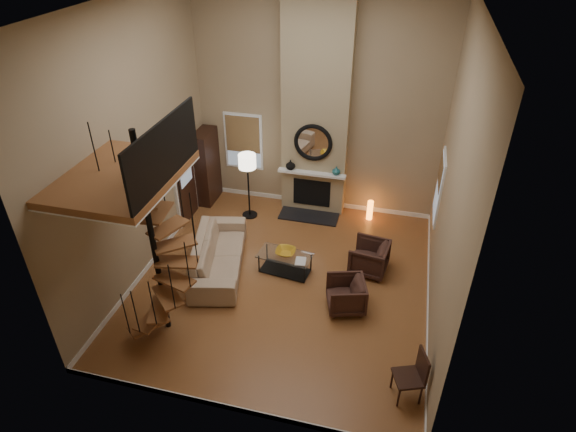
% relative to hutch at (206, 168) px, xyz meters
% --- Properties ---
extents(ground, '(6.00, 6.50, 0.01)m').
position_rel_hutch_xyz_m(ground, '(2.81, -2.79, -0.95)').
color(ground, '#A66735').
rests_on(ground, ground).
extents(back_wall, '(6.00, 0.02, 5.50)m').
position_rel_hutch_xyz_m(back_wall, '(2.81, 0.46, 1.80)').
color(back_wall, '#9D8765').
rests_on(back_wall, ground).
extents(front_wall, '(6.00, 0.02, 5.50)m').
position_rel_hutch_xyz_m(front_wall, '(2.81, -6.04, 1.80)').
color(front_wall, '#9D8765').
rests_on(front_wall, ground).
extents(left_wall, '(0.02, 6.50, 5.50)m').
position_rel_hutch_xyz_m(left_wall, '(-0.19, -2.79, 1.80)').
color(left_wall, '#9D8765').
rests_on(left_wall, ground).
extents(right_wall, '(0.02, 6.50, 5.50)m').
position_rel_hutch_xyz_m(right_wall, '(5.81, -2.79, 1.80)').
color(right_wall, '#9D8765').
rests_on(right_wall, ground).
extents(ceiling, '(6.00, 6.50, 0.01)m').
position_rel_hutch_xyz_m(ceiling, '(2.81, -2.79, 4.54)').
color(ceiling, silver).
rests_on(ceiling, back_wall).
extents(baseboard_back, '(6.00, 0.02, 0.12)m').
position_rel_hutch_xyz_m(baseboard_back, '(2.81, 0.45, -0.89)').
color(baseboard_back, white).
rests_on(baseboard_back, ground).
extents(baseboard_front, '(6.00, 0.02, 0.12)m').
position_rel_hutch_xyz_m(baseboard_front, '(2.81, -6.03, -0.89)').
color(baseboard_front, white).
rests_on(baseboard_front, ground).
extents(baseboard_left, '(0.02, 6.50, 0.12)m').
position_rel_hutch_xyz_m(baseboard_left, '(-0.18, -2.79, -0.89)').
color(baseboard_left, white).
rests_on(baseboard_left, ground).
extents(baseboard_right, '(0.02, 6.50, 0.12)m').
position_rel_hutch_xyz_m(baseboard_right, '(5.80, -2.79, -0.89)').
color(baseboard_right, white).
rests_on(baseboard_right, ground).
extents(chimney_breast, '(1.60, 0.38, 5.50)m').
position_rel_hutch_xyz_m(chimney_breast, '(2.81, 0.27, 1.80)').
color(chimney_breast, tan).
rests_on(chimney_breast, ground).
extents(hearth, '(1.50, 0.60, 0.04)m').
position_rel_hutch_xyz_m(hearth, '(2.81, -0.22, -0.93)').
color(hearth, black).
rests_on(hearth, ground).
extents(firebox, '(0.95, 0.02, 0.72)m').
position_rel_hutch_xyz_m(firebox, '(2.81, 0.07, -0.40)').
color(firebox, black).
rests_on(firebox, chimney_breast).
extents(mantel, '(1.70, 0.18, 0.06)m').
position_rel_hutch_xyz_m(mantel, '(2.81, -0.01, 0.20)').
color(mantel, white).
rests_on(mantel, chimney_breast).
extents(mirror_frame, '(0.94, 0.10, 0.94)m').
position_rel_hutch_xyz_m(mirror_frame, '(2.81, 0.05, 1.00)').
color(mirror_frame, black).
rests_on(mirror_frame, chimney_breast).
extents(mirror_disc, '(0.80, 0.01, 0.80)m').
position_rel_hutch_xyz_m(mirror_disc, '(2.81, 0.06, 1.00)').
color(mirror_disc, white).
rests_on(mirror_disc, chimney_breast).
extents(vase_left, '(0.24, 0.24, 0.25)m').
position_rel_hutch_xyz_m(vase_left, '(2.26, 0.03, 0.35)').
color(vase_left, black).
rests_on(vase_left, mantel).
extents(vase_right, '(0.20, 0.20, 0.21)m').
position_rel_hutch_xyz_m(vase_right, '(3.41, 0.03, 0.33)').
color(vase_right, '#1B5960').
rests_on(vase_right, mantel).
extents(window_back, '(1.02, 0.06, 1.52)m').
position_rel_hutch_xyz_m(window_back, '(0.91, 0.44, 0.67)').
color(window_back, white).
rests_on(window_back, back_wall).
extents(window_right, '(0.06, 1.02, 1.52)m').
position_rel_hutch_xyz_m(window_right, '(5.78, -0.79, 0.68)').
color(window_right, white).
rests_on(window_right, right_wall).
extents(entry_door, '(0.10, 1.05, 2.16)m').
position_rel_hutch_xyz_m(entry_door, '(-0.14, -0.99, 0.10)').
color(entry_door, white).
rests_on(entry_door, ground).
extents(loft, '(1.70, 2.20, 1.09)m').
position_rel_hutch_xyz_m(loft, '(0.77, -4.59, 2.29)').
color(loft, brown).
rests_on(loft, left_wall).
extents(spiral_stair, '(1.47, 1.47, 4.06)m').
position_rel_hutch_xyz_m(spiral_stair, '(1.03, -4.58, 0.83)').
color(spiral_stair, black).
rests_on(spiral_stair, ground).
extents(hutch, '(0.43, 0.90, 2.02)m').
position_rel_hutch_xyz_m(hutch, '(0.00, 0.00, 0.00)').
color(hutch, black).
rests_on(hutch, ground).
extents(sofa, '(1.55, 2.68, 0.74)m').
position_rel_hutch_xyz_m(sofa, '(1.32, -2.71, -0.55)').
color(sofa, tan).
rests_on(sofa, ground).
extents(armchair_near, '(0.88, 0.86, 0.71)m').
position_rel_hutch_xyz_m(armchair_near, '(4.59, -2.00, -0.60)').
color(armchair_near, '#3C231C').
rests_on(armchair_near, ground).
extents(armchair_far, '(0.90, 0.89, 0.66)m').
position_rel_hutch_xyz_m(armchair_far, '(4.27, -3.26, -0.60)').
color(armchair_far, '#3C231C').
rests_on(armchair_far, ground).
extents(coffee_table, '(1.22, 0.71, 0.44)m').
position_rel_hutch_xyz_m(coffee_table, '(2.77, -2.47, -0.67)').
color(coffee_table, silver).
rests_on(coffee_table, ground).
extents(bowl, '(0.43, 0.43, 0.11)m').
position_rel_hutch_xyz_m(bowl, '(2.77, -2.42, -0.45)').
color(bowl, gold).
rests_on(bowl, coffee_table).
extents(book, '(0.25, 0.32, 0.03)m').
position_rel_hutch_xyz_m(book, '(3.12, -2.62, -0.49)').
color(book, gray).
rests_on(book, coffee_table).
extents(floor_lamp, '(0.43, 0.43, 1.76)m').
position_rel_hutch_xyz_m(floor_lamp, '(1.32, -0.52, 0.46)').
color(floor_lamp, black).
rests_on(floor_lamp, ground).
extents(accent_lamp, '(0.15, 0.15, 0.53)m').
position_rel_hutch_xyz_m(accent_lamp, '(4.32, 0.08, -0.70)').
color(accent_lamp, orange).
rests_on(accent_lamp, ground).
extents(side_chair, '(0.56, 0.56, 0.95)m').
position_rel_hutch_xyz_m(side_chair, '(5.55, -5.04, -0.42)').
color(side_chair, black).
rests_on(side_chair, ground).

